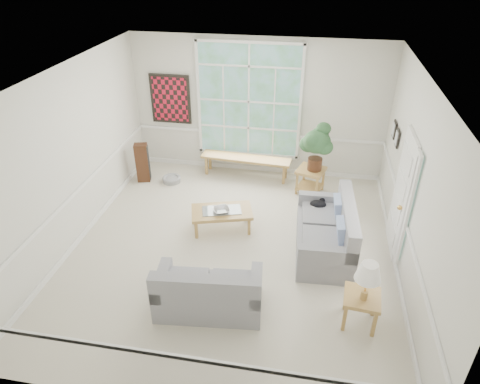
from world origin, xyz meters
name	(u,v)px	position (x,y,z in m)	size (l,w,h in m)	color
floor	(232,249)	(0.00, 0.00, -0.01)	(5.50, 6.00, 0.01)	beige
ceiling	(230,78)	(0.00, 0.00, 3.00)	(5.50, 6.00, 0.02)	white
wall_back	(258,108)	(0.00, 3.00, 1.50)	(5.50, 0.02, 3.00)	silver
wall_front	(172,318)	(0.00, -3.00, 1.50)	(5.50, 0.02, 3.00)	silver
wall_left	(69,159)	(-2.75, 0.00, 1.50)	(0.02, 6.00, 3.00)	silver
wall_right	(415,189)	(2.75, 0.00, 1.50)	(0.02, 6.00, 3.00)	silver
window_back	(249,101)	(-0.20, 2.96, 1.65)	(2.30, 0.08, 2.40)	white
entry_door	(400,194)	(2.71, 0.60, 1.05)	(0.08, 0.90, 2.10)	white
door_sidelight	(408,210)	(2.71, -0.03, 1.15)	(0.08, 0.26, 1.90)	white
wall_art	(170,99)	(-1.95, 2.95, 1.60)	(0.90, 0.06, 1.10)	maroon
wall_frame_near	(397,138)	(2.71, 1.75, 1.55)	(0.04, 0.26, 0.32)	black
wall_frame_far	(394,130)	(2.71, 2.15, 1.55)	(0.04, 0.26, 0.32)	black
loveseat_right	(325,228)	(1.55, 0.24, 0.47)	(0.91, 1.75, 0.95)	gray
loveseat_front	(209,286)	(-0.07, -1.39, 0.41)	(1.51, 0.78, 0.82)	gray
coffee_table	(222,220)	(-0.30, 0.55, 0.20)	(1.09, 0.60, 0.41)	#A87F43
pewter_bowl	(221,210)	(-0.29, 0.50, 0.45)	(0.36, 0.36, 0.09)	#A0A0A5
window_bench	(246,167)	(-0.20, 2.65, 0.23)	(2.00, 0.39, 0.47)	#A87F43
end_table	(310,181)	(1.25, 2.20, 0.27)	(0.54, 0.54, 0.54)	#A87F43
houseplant	(316,147)	(1.31, 2.21, 1.05)	(0.59, 0.59, 1.02)	#2A512D
side_table	(360,309)	(2.06, -1.31, 0.25)	(0.49, 0.49, 0.50)	#A87F43
table_lamp	(367,282)	(2.07, -1.35, 0.80)	(0.35, 0.35, 0.60)	silver
pet_bed	(172,179)	(-1.78, 2.11, 0.06)	(0.41, 0.41, 0.12)	gray
floor_speaker	(142,163)	(-2.40, 2.06, 0.44)	(0.27, 0.21, 0.88)	#3D2112
cat	(318,204)	(1.41, 0.85, 0.55)	(0.29, 0.21, 0.14)	black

